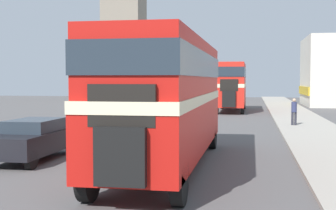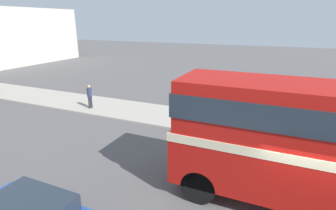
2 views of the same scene
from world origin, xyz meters
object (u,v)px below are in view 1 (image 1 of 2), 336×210
at_px(bus_distant, 231,83).
at_px(pedestrian_walking, 294,110).
at_px(car_parked_mid, 102,120).
at_px(car_parked_far, 129,113).
at_px(car_parked_near, 33,139).
at_px(double_decker_bus, 168,92).

distance_m(bus_distant, pedestrian_walking, 14.08).
bearing_deg(pedestrian_walking, car_parked_mid, -147.13).
bearing_deg(pedestrian_walking, car_parked_far, -176.27).
distance_m(car_parked_far, pedestrian_walking, 9.92).
xyz_separation_m(bus_distant, car_parked_near, (-5.70, -26.65, -1.79)).
height_order(bus_distant, car_parked_near, bus_distant).
relative_size(bus_distant, car_parked_far, 2.11).
distance_m(car_parked_mid, pedestrian_walking, 11.62).
distance_m(double_decker_bus, pedestrian_walking, 14.83).
bearing_deg(pedestrian_walking, double_decker_bus, -110.13).
xyz_separation_m(car_parked_near, pedestrian_walking, (9.95, 13.31, 0.27)).
bearing_deg(car_parked_near, car_parked_mid, 88.37).
height_order(car_parked_near, car_parked_far, car_parked_far).
distance_m(bus_distant, car_parked_far, 15.18).
bearing_deg(car_parked_mid, car_parked_near, -91.63).
height_order(car_parked_near, car_parked_mid, car_parked_mid).
relative_size(bus_distant, pedestrian_walking, 5.87).
distance_m(double_decker_bus, car_parked_mid, 9.04).
distance_m(bus_distant, car_parked_mid, 20.47).
relative_size(car_parked_mid, car_parked_far, 0.89).
xyz_separation_m(car_parked_near, car_parked_far, (0.05, 12.66, 0.03)).
bearing_deg(bus_distant, car_parked_near, -102.07).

